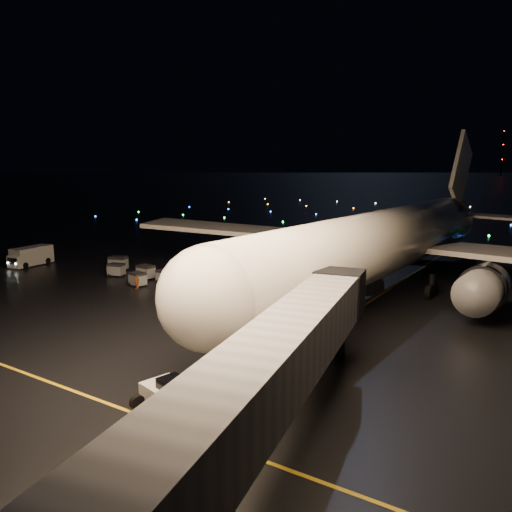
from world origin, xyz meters
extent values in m
cube|color=gold|center=(12.00, 15.00, 0.01)|extent=(0.25, 80.00, 0.02)
cube|color=silver|center=(10.58, -8.55, 0.96)|extent=(4.42, 3.05, 1.91)
cube|color=silver|center=(-34.19, 12.55, 1.31)|extent=(3.03, 7.32, 2.62)
imported|color=orange|center=(-11.99, 10.69, 0.78)|extent=(0.60, 0.99, 1.57)
cone|color=#EF410E|center=(2.98, 14.60, 0.24)|extent=(0.49, 0.49, 0.48)
cone|color=#EF410E|center=(5.40, 26.25, 0.25)|extent=(0.53, 0.53, 0.51)
cone|color=#EF410E|center=(0.86, 16.89, 0.24)|extent=(0.51, 0.51, 0.48)
cone|color=#EF410E|center=(-14.67, 33.31, 0.25)|extent=(0.52, 0.52, 0.51)
cylinder|color=black|center=(-60.00, 740.00, 32.00)|extent=(1.80, 1.80, 64.00)
cube|color=gray|center=(-11.33, 14.47, 0.77)|extent=(1.94, 1.45, 1.54)
cube|color=gray|center=(-14.73, 14.82, 0.86)|extent=(2.08, 1.50, 1.71)
cube|color=gray|center=(-12.90, 11.68, 0.79)|extent=(2.07, 1.62, 1.59)
cube|color=gray|center=(-21.40, 16.51, 0.93)|extent=(2.52, 2.06, 1.86)
cube|color=gray|center=(-18.99, 13.99, 0.80)|extent=(2.17, 1.78, 1.60)
camera|label=1|loc=(28.52, -28.12, 13.63)|focal=35.00mm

